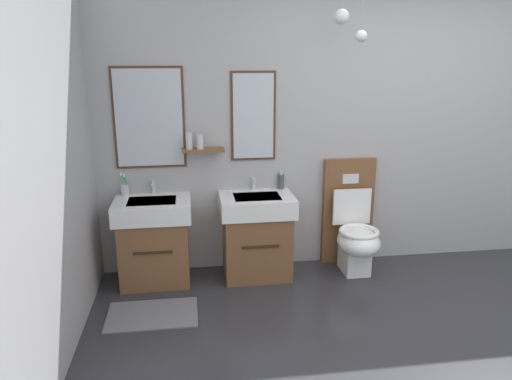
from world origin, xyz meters
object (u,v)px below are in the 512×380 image
Objects in this scene: toothbrush_cup at (125,189)px; soap_dispenser at (281,181)px; vanity_sink_right at (257,234)px; toilet at (353,229)px; vanity_sink_left at (155,239)px.

toothbrush_cup is 1.37m from soap_dispenser.
vanity_sink_right is 0.74× the size of toilet.
soap_dispenser is at bearing 35.78° from vanity_sink_right.
vanity_sink_left is at bearing -35.34° from toothbrush_cup.
soap_dispenser reaches higher than vanity_sink_left.
toothbrush_cup reaches higher than vanity_sink_left.
toothbrush_cup is (-0.24, 0.17, 0.41)m from vanity_sink_left.
vanity_sink_left is 0.50m from toothbrush_cup.
toilet reaches higher than vanity_sink_right.
toilet is (0.89, 0.01, -0.01)m from vanity_sink_right.
toilet is at bearing 0.55° from vanity_sink_right.
vanity_sink_left is 1.77m from toilet.
toothbrush_cup is 1.19× the size of soap_dispenser.
vanity_sink_left is 4.39× the size of soap_dispenser.
vanity_sink_left is 0.74× the size of toilet.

